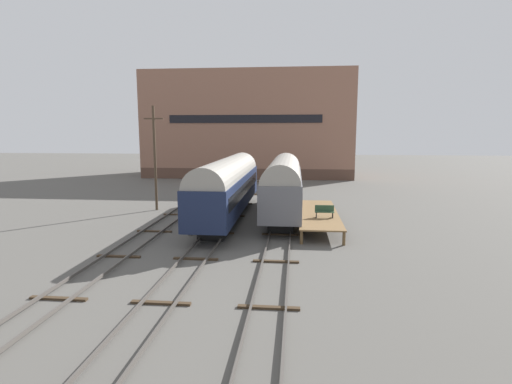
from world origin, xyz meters
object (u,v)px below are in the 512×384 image
Objects in this scene: train_car_navy at (228,184)px; person_worker at (190,221)px; train_car_grey at (283,183)px; bench at (324,211)px; utility_pole at (155,157)px.

train_car_navy is 11.18× the size of person_worker.
train_car_navy is at bearing -164.59° from train_car_grey.
bench is (7.80, -3.47, -1.43)m from train_car_navy.
person_worker is 11.17m from utility_pole.
person_worker is (-6.35, -7.12, -1.88)m from train_car_grey.
bench is 0.83× the size of person_worker.
train_car_grey is at bearing 48.28° from person_worker.
train_car_grey is at bearing 15.41° from train_car_navy.
train_car_grey is 4.78m from train_car_navy.
person_worker is at bearing -57.75° from utility_pole.
train_car_navy is 8.17m from utility_pole.
person_worker is at bearing -131.72° from train_car_grey.
train_car_grey is 9.44× the size of person_worker.
train_car_navy reaches higher than train_car_grey.
bench is (3.19, -4.74, -1.41)m from train_car_grey.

